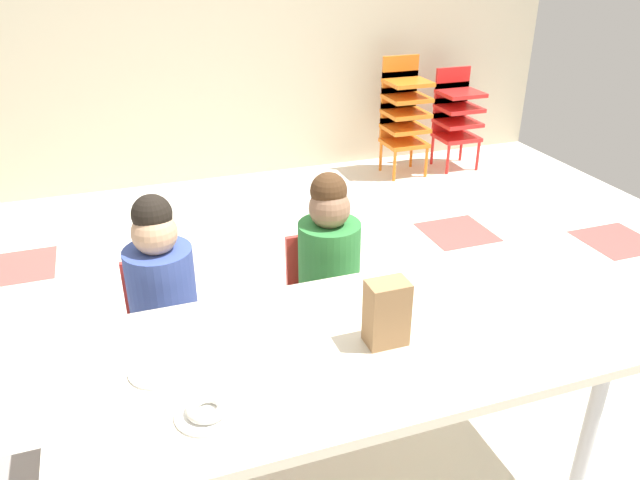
{
  "coord_description": "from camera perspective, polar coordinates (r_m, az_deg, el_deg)",
  "views": [
    {
      "loc": [
        -0.72,
        -2.24,
        1.77
      ],
      "look_at": [
        -0.1,
        -0.49,
        0.84
      ],
      "focal_mm": 34.59,
      "sensor_mm": 36.0,
      "label": 1
    }
  ],
  "objects": [
    {
      "name": "craft_table",
      "position": [
        2.02,
        1.25,
        -10.78
      ],
      "size": [
        1.72,
        0.81,
        0.59
      ],
      "color": "beige",
      "rests_on": "ground_plane"
    },
    {
      "name": "donut_powdered_on_plate",
      "position": [
        1.76,
        -10.42,
        -15.05
      ],
      "size": [
        0.12,
        0.12,
        0.03
      ],
      "primitive_type": "torus",
      "color": "white",
      "rests_on": "craft_table"
    },
    {
      "name": "seated_child_near_camera",
      "position": [
        2.46,
        -14.48,
        -4.0
      ],
      "size": [
        0.32,
        0.32,
        0.92
      ],
      "color": "red",
      "rests_on": "ground_plane"
    },
    {
      "name": "ground_plane",
      "position": [
        2.95,
        -1.41,
        -10.45
      ],
      "size": [
        5.84,
        4.97,
        0.02
      ],
      "color": "silver"
    },
    {
      "name": "kid_chair_red_stack",
      "position": [
        5.25,
        12.47,
        11.47
      ],
      "size": [
        0.32,
        0.3,
        0.8
      ],
      "color": "red",
      "rests_on": "ground_plane"
    },
    {
      "name": "kid_chair_orange_stack",
      "position": [
        5.0,
        7.76,
        11.84
      ],
      "size": [
        0.32,
        0.3,
        0.92
      ],
      "color": "orange",
      "rests_on": "ground_plane"
    },
    {
      "name": "paper_plate_near_edge",
      "position": [
        1.77,
        -10.37,
        -15.52
      ],
      "size": [
        0.18,
        0.18,
        0.01
      ],
      "primitive_type": "cylinder",
      "color": "white",
      "rests_on": "craft_table"
    },
    {
      "name": "paper_plate_center_table",
      "position": [
        1.95,
        -14.69,
        -11.57
      ],
      "size": [
        0.18,
        0.18,
        0.01
      ],
      "primitive_type": "cylinder",
      "color": "white",
      "rests_on": "craft_table"
    },
    {
      "name": "back_wall",
      "position": [
        4.81,
        -11.47,
        20.41
      ],
      "size": [
        5.84,
        0.1,
        2.59
      ],
      "primitive_type": "cube",
      "color": "beige",
      "rests_on": "ground_plane"
    },
    {
      "name": "seated_child_middle_seat",
      "position": [
        2.58,
        0.78,
        -1.54
      ],
      "size": [
        0.32,
        0.31,
        0.92
      ],
      "color": "red",
      "rests_on": "ground_plane"
    },
    {
      "name": "paper_bag_brown",
      "position": [
        1.95,
        6.19,
        -6.72
      ],
      "size": [
        0.13,
        0.09,
        0.22
      ],
      "primitive_type": "cube",
      "color": "#9E754C",
      "rests_on": "craft_table"
    }
  ]
}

